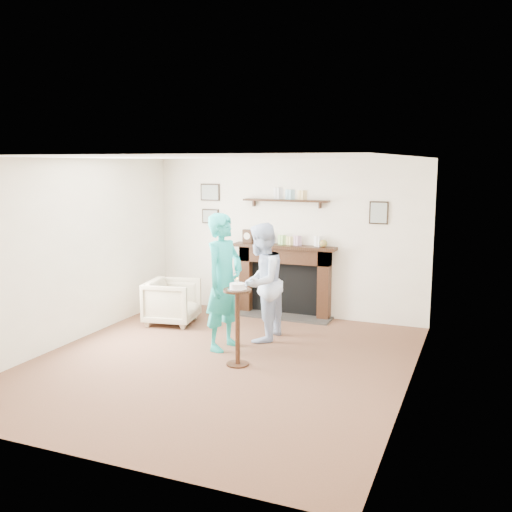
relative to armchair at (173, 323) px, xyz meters
The scene contains 6 objects.
ground 1.95m from the armchair, 42.56° to the right, with size 5.00×5.00×0.00m, color brown.
room_shell 2.26m from the armchair, 23.60° to the right, with size 4.54×5.02×2.52m.
armchair is the anchor object (origin of this frame).
man 1.58m from the armchair, ahead, with size 0.79×0.62×1.63m, color silver.
woman 1.47m from the armchair, 31.93° to the right, with size 0.66×0.43×1.80m, color teal.
pedestal_table 2.22m from the armchair, 37.88° to the right, with size 0.34×0.34×1.08m.
Camera 1 is at (2.94, -6.05, 2.44)m, focal length 40.00 mm.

